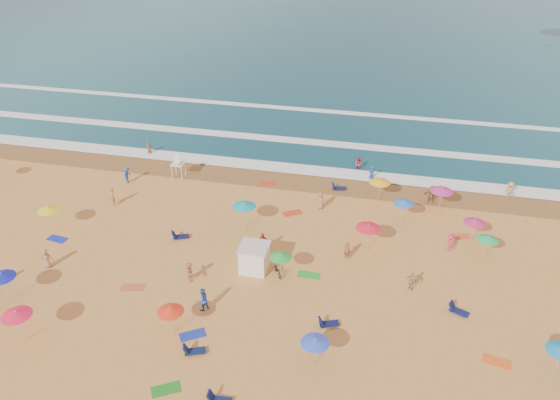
# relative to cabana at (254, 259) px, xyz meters

# --- Properties ---
(ground) EXTENTS (220.00, 220.00, 0.00)m
(ground) POSITION_rel_cabana_xyz_m (0.16, 2.24, -1.00)
(ground) COLOR gold
(ground) RESTS_ON ground
(ocean) EXTENTS (220.00, 140.00, 0.18)m
(ocean) POSITION_rel_cabana_xyz_m (0.16, 86.24, -1.00)
(ocean) COLOR #0C4756
(ocean) RESTS_ON ground
(wet_sand) EXTENTS (220.00, 220.00, 0.00)m
(wet_sand) POSITION_rel_cabana_xyz_m (0.16, 14.74, -0.99)
(wet_sand) COLOR olive
(wet_sand) RESTS_ON ground
(surf_foam) EXTENTS (200.00, 18.70, 0.05)m
(surf_foam) POSITION_rel_cabana_xyz_m (0.16, 23.56, -0.90)
(surf_foam) COLOR white
(surf_foam) RESTS_ON ground
(cabana) EXTENTS (2.00, 2.00, 2.00)m
(cabana) POSITION_rel_cabana_xyz_m (0.00, 0.00, 0.00)
(cabana) COLOR white
(cabana) RESTS_ON ground
(cabana_roof) EXTENTS (2.20, 2.20, 0.12)m
(cabana_roof) POSITION_rel_cabana_xyz_m (0.00, 0.00, 1.06)
(cabana_roof) COLOR silver
(cabana_roof) RESTS_ON cabana
(bicycle) EXTENTS (1.23, 1.59, 0.80)m
(bicycle) POSITION_rel_cabana_xyz_m (1.90, -0.30, -0.60)
(bicycle) COLOR black
(bicycle) RESTS_ON ground
(lifeguard_stand) EXTENTS (1.20, 1.20, 2.10)m
(lifeguard_stand) POSITION_rel_cabana_xyz_m (-11.33, 12.92, 0.05)
(lifeguard_stand) COLOR white
(lifeguard_stand) RESTS_ON ground
(beach_umbrellas) EXTENTS (54.15, 25.36, 0.82)m
(beach_umbrellas) POSITION_rel_cabana_xyz_m (3.20, 1.93, 1.16)
(beach_umbrellas) COLOR #D02E92
(beach_umbrellas) RESTS_ON ground
(loungers) EXTENTS (65.69, 27.20, 0.34)m
(loungers) POSITION_rel_cabana_xyz_m (3.31, -1.59, -0.83)
(loungers) COLOR #0E1247
(loungers) RESTS_ON ground
(towels) EXTENTS (47.88, 27.45, 0.03)m
(towels) POSITION_rel_cabana_xyz_m (-2.26, -0.93, -0.98)
(towels) COLOR #B31624
(towels) RESTS_ON ground
(beachgoers) EXTENTS (40.14, 26.24, 2.06)m
(beachgoers) POSITION_rel_cabana_xyz_m (0.75, 6.89, -0.22)
(beachgoers) COLOR brown
(beachgoers) RESTS_ON ground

